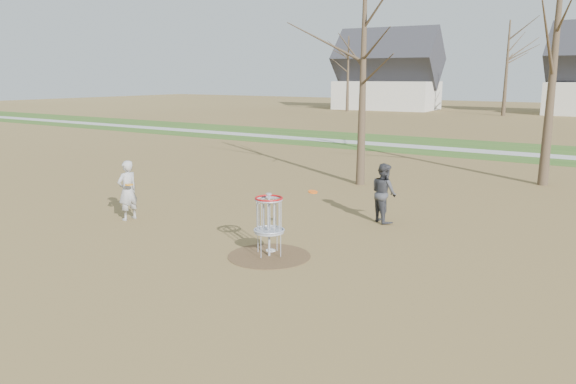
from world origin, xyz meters
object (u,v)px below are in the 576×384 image
Objects in this scene: player_standing at (128,190)px; disc_grounded at (271,250)px; disc_golf_basket at (269,215)px; player_throwing at (384,193)px.

player_standing is 7.36× the size of disc_grounded.
player_standing is at bearing 174.49° from disc_golf_basket.
disc_grounded is at bearing 92.13° from player_standing.
player_standing reaches higher than player_throwing.
player_throwing reaches higher than disc_grounded.
disc_grounded is (-1.03, -3.75, -0.77)m from player_throwing.
player_throwing is at bearing 125.71° from player_standing.
player_standing is 5.02m from disc_golf_basket.
disc_golf_basket is (0.17, -0.29, 0.89)m from disc_grounded.
player_standing is 1.20× the size of disc_golf_basket.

